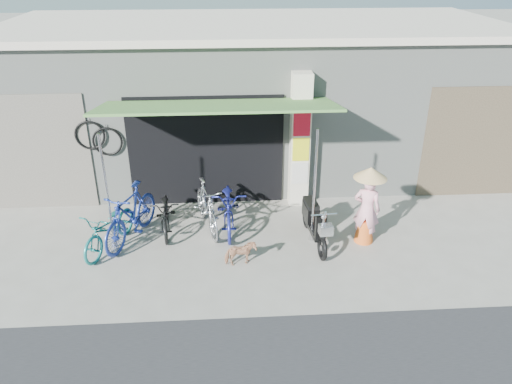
{
  "coord_description": "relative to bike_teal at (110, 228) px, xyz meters",
  "views": [
    {
      "loc": [
        -0.77,
        -7.72,
        5.33
      ],
      "look_at": [
        -0.2,
        1.0,
        1.0
      ],
      "focal_mm": 35.0,
      "sensor_mm": 36.0,
      "label": 1
    }
  ],
  "objects": [
    {
      "name": "bike_blue",
      "position": [
        0.37,
        0.29,
        0.13
      ],
      "size": [
        1.2,
        1.98,
        1.15
      ],
      "primitive_type": "imported",
      "rotation": [
        0.0,
        0.0,
        -0.37
      ],
      "color": "navy",
      "rests_on": "ground"
    },
    {
      "name": "bike_silver",
      "position": [
        1.85,
        0.64,
        0.08
      ],
      "size": [
        0.91,
        1.79,
        1.04
      ],
      "primitive_type": "imported",
      "rotation": [
        0.0,
        0.0,
        0.26
      ],
      "color": "#ACADB1",
      "rests_on": "ground"
    },
    {
      "name": "shop_pillar",
      "position": [
        3.89,
        1.72,
        1.06
      ],
      "size": [
        0.42,
        0.44,
        3.0
      ],
      "color": "beige",
      "rests_on": "ground"
    },
    {
      "name": "neighbour_left",
      "position": [
        -1.96,
        1.86,
        0.86
      ],
      "size": [
        2.6,
        0.06,
        2.6
      ],
      "primitive_type": "cube",
      "color": "#6B665B",
      "rests_on": "ground"
    },
    {
      "name": "ground",
      "position": [
        3.04,
        -0.73,
        -0.44
      ],
      "size": [
        80.0,
        80.0,
        0.0
      ],
      "primitive_type": "plane",
      "color": "gray",
      "rests_on": "ground"
    },
    {
      "name": "awning",
      "position": [
        2.14,
        0.9,
        2.07
      ],
      "size": [
        4.6,
        1.88,
        2.72
      ],
      "color": "#437133",
      "rests_on": "ground"
    },
    {
      "name": "bike_navy",
      "position": [
        2.31,
        0.66,
        0.06
      ],
      "size": [
        0.67,
        1.9,
        1.0
      ],
      "primitive_type": "imported",
      "rotation": [
        0.0,
        0.0,
        0.01
      ],
      "color": "navy",
      "rests_on": "ground"
    },
    {
      "name": "moped",
      "position": [
        3.97,
        -0.01,
        -0.0
      ],
      "size": [
        0.48,
        1.7,
        0.96
      ],
      "rotation": [
        0.0,
        0.0,
        0.09
      ],
      "color": "black",
      "rests_on": "ground"
    },
    {
      "name": "bicycle_shop",
      "position": [
        3.04,
        4.36,
        1.39
      ],
      "size": [
        12.3,
        5.3,
        3.66
      ],
      "color": "gray",
      "rests_on": "ground"
    },
    {
      "name": "nun",
      "position": [
        4.98,
        -0.06,
        0.37
      ],
      "size": [
        0.64,
        0.64,
        1.61
      ],
      "rotation": [
        0.0,
        0.0,
        2.73
      ],
      "color": "pink",
      "rests_on": "ground"
    },
    {
      "name": "bike_black",
      "position": [
        1.01,
        0.62,
        -0.03
      ],
      "size": [
        0.69,
        1.62,
        0.83
      ],
      "primitive_type": "imported",
      "rotation": [
        0.0,
        0.0,
        0.09
      ],
      "color": "black",
      "rests_on": "ground"
    },
    {
      "name": "bike_teal",
      "position": [
        0.0,
        0.0,
        0.0
      ],
      "size": [
        1.16,
        1.78,
        0.88
      ],
      "primitive_type": "imported",
      "rotation": [
        0.0,
        0.0,
        -0.37
      ],
      "color": "#19716F",
      "rests_on": "ground"
    },
    {
      "name": "street_dog",
      "position": [
        2.49,
        -0.74,
        -0.2
      ],
      "size": [
        0.62,
        0.38,
        0.49
      ],
      "primitive_type": "imported",
      "rotation": [
        0.0,
        0.0,
        1.78
      ],
      "color": "#95764F",
      "rests_on": "ground"
    },
    {
      "name": "neighbour_right",
      "position": [
        8.04,
        1.86,
        0.86
      ],
      "size": [
        2.6,
        0.06,
        2.6
      ],
      "primitive_type": "cube",
      "color": "brown",
      "rests_on": "ground"
    }
  ]
}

